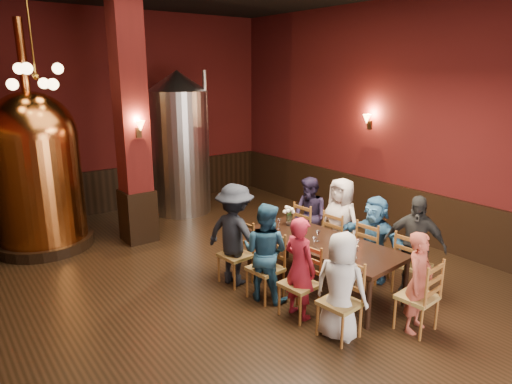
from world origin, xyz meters
TOP-DOWN VIEW (x-y plane):
  - room at (0.00, 0.00)m, footprint 10.00×10.02m
  - wainscot_right at (3.96, 0.00)m, footprint 0.08×9.90m
  - wainscot_back at (0.00, 4.96)m, footprint 7.90×0.08m
  - column at (-0.30, 2.80)m, footprint 0.58×0.58m
  - pendant_cluster at (-1.80, 2.90)m, footprint 0.90×0.90m
  - sconce_wall at (3.90, 0.80)m, footprint 0.20×0.20m
  - sconce_column at (-0.30, 2.50)m, footprint 0.20×0.20m
  - dining_table at (1.11, -0.76)m, footprint 1.22×2.48m
  - chair_0 at (0.35, -1.83)m, footprint 0.50×0.50m
  - person_0 at (0.35, -1.83)m, footprint 0.63×0.77m
  - chair_1 at (0.29, -1.17)m, footprint 0.50×0.50m
  - person_1 at (0.29, -1.17)m, footprint 0.37×0.53m
  - chair_2 at (0.23, -0.51)m, footprint 0.50×0.50m
  - person_2 at (0.23, -0.51)m, footprint 0.61×0.77m
  - chair_3 at (0.17, 0.16)m, footprint 0.50×0.50m
  - person_3 at (0.17, 0.16)m, footprint 0.89×1.15m
  - chair_4 at (2.05, -1.67)m, footprint 0.50×0.50m
  - person_4 at (2.05, -1.67)m, footprint 0.72×0.95m
  - chair_5 at (1.98, -1.01)m, footprint 0.50×0.50m
  - person_5 at (1.98, -1.01)m, footprint 0.47×1.27m
  - chair_6 at (1.92, -0.35)m, footprint 0.50×0.50m
  - person_6 at (1.92, -0.35)m, footprint 0.54×0.78m
  - chair_7 at (1.86, 0.32)m, footprint 0.50×0.50m
  - person_7 at (1.86, 0.32)m, footprint 0.36×0.69m
  - chair_8 at (1.25, -2.30)m, footprint 0.50×0.50m
  - person_8 at (1.25, -2.30)m, footprint 0.53×0.41m
  - copper_kettle at (-1.85, 3.52)m, footprint 1.71×1.71m
  - steel_vessel at (1.25, 3.98)m, footprint 1.63×1.63m
  - rose_vase at (1.18, 0.08)m, footprint 0.19×0.19m
  - wine_glass_0 at (1.04, -0.73)m, footprint 0.07×0.07m
  - wine_glass_1 at (1.22, -1.32)m, footprint 0.07×0.07m
  - wine_glass_2 at (0.79, -0.55)m, footprint 0.07×0.07m
  - wine_glass_3 at (0.92, 0.03)m, footprint 0.07×0.07m
  - wine_glass_4 at (1.02, -1.46)m, footprint 0.07×0.07m
  - wine_glass_5 at (0.81, -0.90)m, footprint 0.07×0.07m

SIDE VIEW (x-z plane):
  - chair_0 at x=0.35m, z-range 0.00..0.92m
  - chair_1 at x=0.29m, z-range 0.00..0.92m
  - chair_2 at x=0.23m, z-range 0.00..0.92m
  - chair_3 at x=0.17m, z-range 0.00..0.92m
  - chair_4 at x=2.05m, z-range 0.00..0.92m
  - chair_5 at x=1.98m, z-range 0.00..0.92m
  - chair_6 at x=1.92m, z-range 0.00..0.92m
  - chair_7 at x=1.86m, z-range 0.00..0.92m
  - chair_8 at x=1.25m, z-range 0.00..0.92m
  - wainscot_right at x=3.96m, z-range 0.00..1.00m
  - wainscot_back at x=0.00m, z-range 0.00..1.00m
  - person_8 at x=1.25m, z-range 0.00..1.30m
  - person_5 at x=1.98m, z-range 0.00..1.35m
  - person_0 at x=0.35m, z-range 0.00..1.36m
  - dining_table at x=1.11m, z-range 0.31..1.06m
  - person_1 at x=0.29m, z-range 0.00..1.39m
  - person_7 at x=1.86m, z-range 0.00..1.40m
  - person_2 at x=0.23m, z-range 0.00..1.43m
  - person_4 at x=2.05m, z-range 0.00..1.50m
  - person_6 at x=1.92m, z-range 0.00..1.51m
  - person_3 at x=0.17m, z-range 0.00..1.57m
  - wine_glass_0 at x=1.04m, z-range 0.75..0.92m
  - wine_glass_1 at x=1.22m, z-range 0.75..0.92m
  - wine_glass_2 at x=0.79m, z-range 0.75..0.92m
  - wine_glass_3 at x=0.92m, z-range 0.75..0.92m
  - wine_glass_4 at x=1.02m, z-range 0.75..0.92m
  - wine_glass_5 at x=0.81m, z-range 0.75..0.92m
  - rose_vase at x=1.18m, z-range 0.80..1.13m
  - copper_kettle at x=-1.85m, z-range -0.55..3.49m
  - steel_vessel at x=1.25m, z-range 0.00..3.20m
  - sconce_wall at x=3.90m, z-range 2.02..2.38m
  - sconce_column at x=-0.30m, z-range 2.02..2.38m
  - room at x=0.00m, z-range 0.00..4.50m
  - column at x=-0.30m, z-range 0.00..4.50m
  - pendant_cluster at x=-1.80m, z-range 2.25..3.95m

